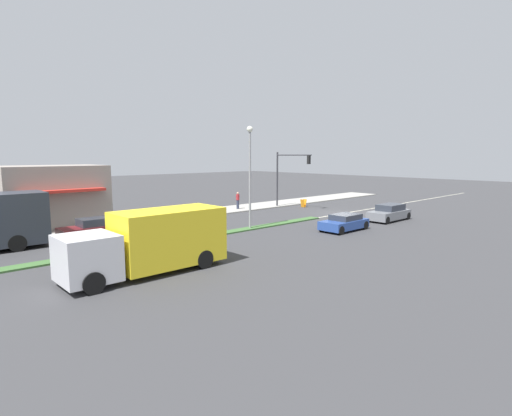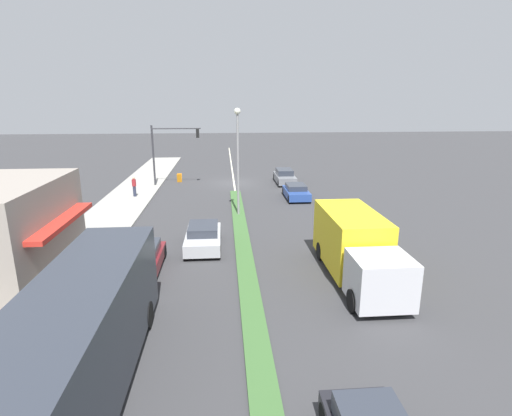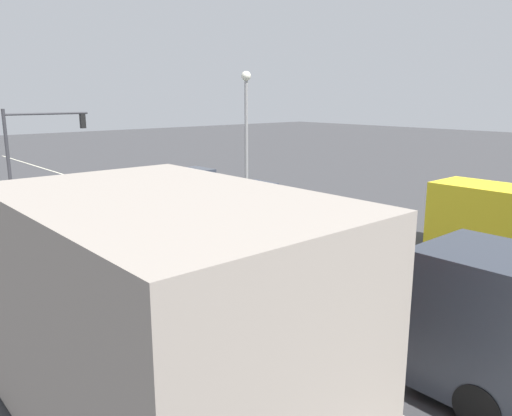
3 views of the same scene
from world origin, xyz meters
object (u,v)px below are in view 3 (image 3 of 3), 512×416
pedestrian (20,216)px  street_lamp (246,131)px  sedan_silver (313,259)px  warning_aframe_sign (42,198)px  traffic_signal_main (35,142)px  coupe_blue (260,192)px  sedan_maroon (326,306)px  suv_grey (199,179)px

pedestrian → street_lamp: bearing=144.6°
pedestrian → sedan_silver: (-6.30, 12.34, -0.36)m
warning_aframe_sign → traffic_signal_main: bearing=68.9°
coupe_blue → pedestrian: bearing=-5.8°
street_lamp → pedestrian: (8.50, -6.05, -3.78)m
sedan_maroon → coupe_blue: bearing=-125.5°
pedestrian → sedan_silver: pedestrian is taller
sedan_maroon → sedan_silver: (-2.80, -3.07, 0.01)m
traffic_signal_main → pedestrian: (2.38, 4.62, -2.90)m
traffic_signal_main → street_lamp: 12.33m
warning_aframe_sign → suv_grey: size_ratio=0.20×
street_lamp → sedan_silver: (2.20, 6.29, -4.15)m
traffic_signal_main → sedan_maroon: (-1.12, 20.03, -3.28)m
sedan_silver → traffic_signal_main: bearing=-77.0°
warning_aframe_sign → suv_grey: bearing=172.7°
street_lamp → warning_aframe_sign: 14.26m
sedan_silver → suv_grey: size_ratio=0.94×
suv_grey → street_lamp: bearing=65.8°
sedan_maroon → sedan_silver: size_ratio=1.11×
pedestrian → suv_grey: bearing=-159.5°
coupe_blue → street_lamp: bearing=43.1°
pedestrian → warning_aframe_sign: bearing=-115.6°
suv_grey → pedestrian: bearing=20.5°
warning_aframe_sign → coupe_blue: coupe_blue is taller
warning_aframe_sign → sedan_maroon: 21.81m
traffic_signal_main → pedestrian: 5.95m
sedan_silver → warning_aframe_sign: bearing=-80.2°
traffic_signal_main → sedan_maroon: 20.33m
coupe_blue → sedan_silver: (7.20, 10.96, 0.05)m
warning_aframe_sign → coupe_blue: size_ratio=0.22×
warning_aframe_sign → sedan_maroon: bearing=91.2°
traffic_signal_main → pedestrian: bearing=62.8°
pedestrian → sedan_maroon: pedestrian is taller
warning_aframe_sign → coupe_blue: 13.02m
coupe_blue → suv_grey: (-0.00, -6.44, 0.07)m
traffic_signal_main → sedan_maroon: size_ratio=1.26×
street_lamp → sedan_silver: 7.85m
traffic_signal_main → street_lamp: (-6.12, 10.67, 0.88)m
street_lamp → traffic_signal_main: bearing=-60.1°
pedestrian → coupe_blue: pedestrian is taller
pedestrian → coupe_blue: size_ratio=0.43×
street_lamp → suv_grey: (-5.00, -11.11, -4.13)m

